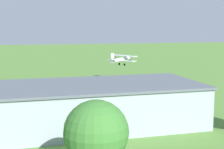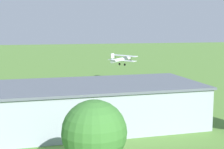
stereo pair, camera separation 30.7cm
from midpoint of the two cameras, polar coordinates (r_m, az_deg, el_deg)
ground_plane at (r=92.41m, az=-4.85°, el=-1.34°), size 400.00×400.00×0.00m
hangar at (r=52.39m, az=-1.93°, el=-5.01°), size 31.13×16.45×6.49m
biplane at (r=91.33m, az=1.69°, el=2.59°), size 7.82×8.50×3.56m
car_grey at (r=69.69m, az=6.35°, el=-3.79°), size 2.07×4.52×1.58m
car_white at (r=65.01m, az=-18.03°, el=-5.02°), size 2.17×4.51×1.57m
person_walking_on_apron at (r=72.14m, az=4.54°, el=-3.31°), size 0.53×0.53×1.76m
person_watching_takeoff at (r=69.54m, az=9.19°, el=-3.90°), size 0.47×0.47×1.59m
tree_at_field_edge at (r=32.75m, az=-2.74°, el=-9.75°), size 6.31×6.31×8.28m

